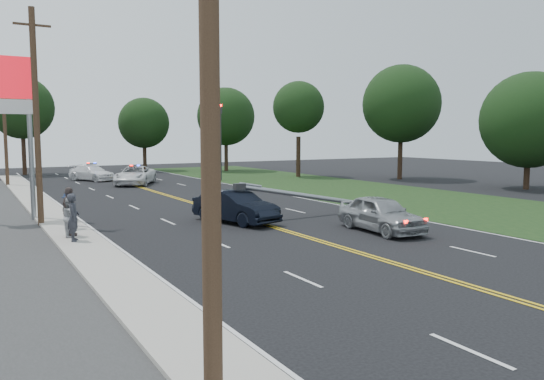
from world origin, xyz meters
TOP-DOWN VIEW (x-y plane):
  - ground at (0.00, 0.00)m, footprint 120.00×120.00m
  - sidewalk at (-8.40, 10.00)m, footprint 1.80×70.00m
  - grass_verge at (13.50, 10.00)m, footprint 12.00×80.00m
  - centerline_yellow at (0.00, 10.00)m, footprint 0.36×80.00m
  - pylon_sign at (-10.50, 14.00)m, footprint 3.20×0.35m
  - traffic_signal at (8.30, 30.00)m, footprint 0.28×0.41m
  - fallen_streetlight at (4.19, 8.00)m, footprint 9.36×0.44m
  - utility_pole_near at (-9.20, -8.00)m, footprint 1.60×0.28m
  - utility_pole_mid at (-9.20, 12.00)m, footprint 1.60×0.28m
  - utility_pole_far at (-9.20, 34.00)m, footprint 1.60×0.28m
  - tree_6 at (-6.74, 46.94)m, footprint 6.56×6.56m
  - tree_7 at (6.15, 46.68)m, footprint 5.87×5.87m
  - tree_8 at (14.28, 41.53)m, footprint 6.69×6.69m
  - tree_9 at (16.94, 30.13)m, footprint 5.15×5.15m
  - tree_12 at (25.60, 10.84)m, footprint 7.38×7.38m
  - tree_13 at (23.69, 22.75)m, footprint 7.31×7.31m
  - crashed_sedan at (-0.94, 8.10)m, footprint 2.90×5.02m
  - waiting_sedan at (3.55, 2.76)m, footprint 2.20×4.75m
  - emergency_a at (0.31, 29.98)m, footprint 5.06×6.25m
  - emergency_b at (-2.06, 35.89)m, footprint 4.06×5.26m
  - bystander_a at (-8.61, 6.73)m, footprint 0.59×0.77m
  - bystander_b at (-8.56, 7.73)m, footprint 0.74×0.88m
  - bystander_c at (-8.29, 9.73)m, footprint 0.90×1.18m
  - bystander_d at (-8.57, 7.91)m, footprint 0.74×1.26m

SIDE VIEW (x-z plane):
  - ground at x=0.00m, z-range 0.00..0.00m
  - grass_verge at x=13.50m, z-range 0.00..0.01m
  - centerline_yellow at x=0.00m, z-range 0.01..0.01m
  - sidewalk at x=-8.40m, z-range 0.00..0.12m
  - emergency_b at x=-2.06m, z-range 0.00..1.42m
  - crashed_sedan at x=-0.94m, z-range 0.00..1.57m
  - waiting_sedan at x=3.55m, z-range 0.00..1.58m
  - emergency_a at x=0.31m, z-range 0.00..1.58m
  - bystander_b at x=-8.56m, z-range 0.12..1.72m
  - fallen_streetlight at x=4.19m, z-range -0.04..1.88m
  - bystander_c at x=-8.29m, z-range 0.12..1.73m
  - bystander_a at x=-8.61m, z-range 0.12..1.99m
  - bystander_d at x=-8.57m, z-range 0.12..2.13m
  - traffic_signal at x=8.30m, z-range 0.68..7.73m
  - utility_pole_near at x=-9.20m, z-range 0.08..10.08m
  - utility_pole_mid at x=-9.20m, z-range 0.08..10.08m
  - utility_pole_far at x=-9.20m, z-range 0.08..10.08m
  - tree_12 at x=25.60m, z-range 0.83..9.87m
  - tree_7 at x=6.15m, z-range 1.32..9.84m
  - pylon_sign at x=-10.50m, z-range 2.00..10.00m
  - tree_8 at x=14.28m, z-range 1.48..11.14m
  - tree_9 at x=16.94m, z-range 2.17..11.72m
  - tree_6 at x=-6.74m, z-range 1.87..12.20m
  - tree_13 at x=23.69m, z-range 1.73..12.51m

